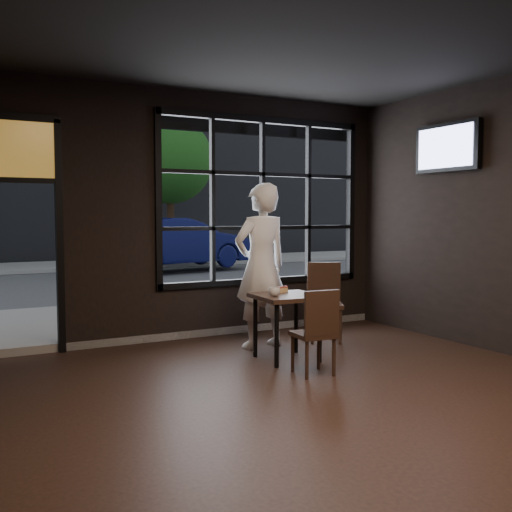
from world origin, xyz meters
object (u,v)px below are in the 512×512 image
cafe_table (287,327)px  man (261,266)px  navy_car (177,243)px  chair_near (313,331)px

cafe_table → man: size_ratio=0.37×
navy_car → chair_near: bearing=154.6°
cafe_table → man: man is taller
cafe_table → navy_car: size_ratio=0.17×
navy_car → man: bearing=153.4°
chair_near → cafe_table: bearing=-92.5°
cafe_table → navy_car: (2.58, 10.18, 0.44)m
chair_near → man: bearing=-91.0°
man → navy_car: 9.82m
man → navy_car: man is taller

